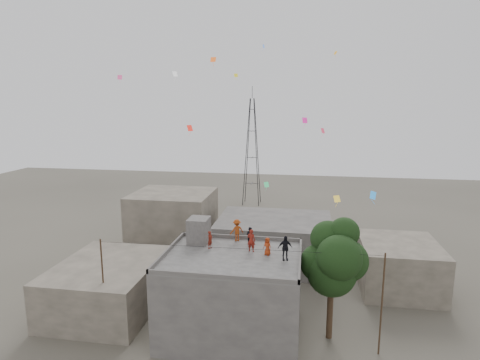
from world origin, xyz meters
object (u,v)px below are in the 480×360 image
object	(u,v)px
tree	(334,259)
person_red_adult	(251,240)
person_dark_adult	(285,248)
stair_head_box	(199,230)
transmission_tower	(252,152)

from	to	relation	value
tree	person_red_adult	world-z (taller)	tree
person_red_adult	tree	bearing A→B (deg)	-173.25
person_red_adult	person_dark_adult	bearing A→B (deg)	166.56
stair_head_box	person_red_adult	size ratio (longest dim) A/B	1.14
stair_head_box	tree	world-z (taller)	tree
tree	transmission_tower	distance (m)	41.12
tree	transmission_tower	bearing A→B (deg)	106.09
stair_head_box	person_red_adult	xyz separation A→B (m)	(4.44, -1.39, -0.13)
transmission_tower	stair_head_box	bearing A→B (deg)	-88.77
tree	transmission_tower	world-z (taller)	transmission_tower
person_red_adult	person_dark_adult	world-z (taller)	person_dark_adult
transmission_tower	person_red_adult	xyz separation A→B (m)	(5.24, -38.79, -2.09)
tree	person_dark_adult	world-z (taller)	tree
transmission_tower	person_dark_adult	xyz separation A→B (m)	(7.85, -40.06, -2.08)
stair_head_box	transmission_tower	bearing A→B (deg)	91.23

